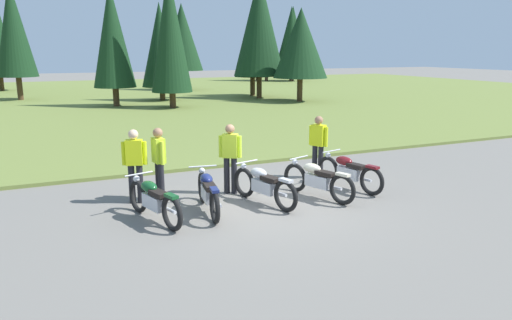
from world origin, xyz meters
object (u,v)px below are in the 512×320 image
motorcycle_navy (208,192)px  rider_checking_bike (159,160)px  motorcycle_maroon (349,172)px  rider_in_hivis_vest (230,155)px  motorcycle_silver (264,185)px  motorcycle_cream (317,179)px  motorcycle_british_green (154,200)px  rider_near_row_end (135,162)px  rider_with_back_turned (318,143)px

motorcycle_navy → rider_checking_bike: 1.54m
motorcycle_maroon → rider_checking_bike: rider_checking_bike is taller
rider_checking_bike → rider_in_hivis_vest: (1.66, -0.16, 0.00)m
rider_checking_bike → motorcycle_maroon: bearing=-12.6°
motorcycle_silver → motorcycle_cream: bearing=-4.1°
motorcycle_silver → motorcycle_cream: same height
motorcycle_silver → rider_in_hivis_vest: rider_in_hivis_vest is taller
motorcycle_navy → motorcycle_cream: 2.63m
motorcycle_british_green → rider_checking_bike: size_ratio=1.23×
motorcycle_cream → rider_checking_bike: size_ratio=1.21×
motorcycle_silver → rider_near_row_end: (-2.57, 1.23, 0.51)m
motorcycle_silver → rider_in_hivis_vest: size_ratio=1.23×
motorcycle_cream → motorcycle_silver: bearing=175.9°
rider_with_back_turned → motorcycle_maroon: bearing=-83.2°
motorcycle_maroon → rider_with_back_turned: size_ratio=1.23×
motorcycle_navy → rider_checking_bike: (-0.73, 1.25, 0.51)m
motorcycle_cream → rider_near_row_end: rider_near_row_end is taller
motorcycle_british_green → rider_in_hivis_vest: (2.09, 1.17, 0.51)m
rider_with_back_turned → motorcycle_navy: bearing=-157.5°
motorcycle_cream → motorcycle_maroon: (1.09, 0.32, 0.00)m
motorcycle_british_green → rider_with_back_turned: (4.74, 1.56, 0.51)m
motorcycle_maroon → rider_near_row_end: 5.12m
motorcycle_british_green → motorcycle_silver: same height
motorcycle_maroon → motorcycle_cream: bearing=-163.5°
motorcycle_cream → rider_with_back_turned: 1.89m
rider_near_row_end → motorcycle_cream: bearing=-18.8°
motorcycle_navy → motorcycle_cream: size_ratio=1.04×
motorcycle_maroon → rider_checking_bike: (-4.46, 1.00, 0.51)m
motorcycle_british_green → rider_near_row_end: size_ratio=1.23×
motorcycle_silver → rider_with_back_turned: rider_with_back_turned is taller
motorcycle_cream → rider_with_back_turned: size_ratio=1.21×
rider_checking_bike → rider_in_hivis_vest: same height
motorcycle_british_green → rider_near_row_end: bearing=94.4°
motorcycle_british_green → rider_in_hivis_vest: bearing=29.3°
motorcycle_silver → rider_checking_bike: size_ratio=1.23×
rider_in_hivis_vest → rider_checking_bike: bearing=174.5°
motorcycle_navy → rider_near_row_end: (-1.27, 1.26, 0.51)m
rider_checking_bike → rider_with_back_turned: same height
rider_checking_bike → motorcycle_navy: bearing=-59.7°
motorcycle_silver → rider_in_hivis_vest: 1.24m
motorcycle_british_green → motorcycle_navy: same height
rider_checking_bike → rider_with_back_turned: bearing=3.0°
motorcycle_british_green → motorcycle_navy: (1.17, 0.08, 0.00)m
motorcycle_navy → rider_checking_bike: rider_checking_bike is taller
motorcycle_british_green → rider_in_hivis_vest: 2.46m
rider_near_row_end → rider_in_hivis_vest: bearing=-4.2°
motorcycle_navy → motorcycle_silver: size_ratio=1.02×
motorcycle_british_green → motorcycle_cream: size_ratio=1.02×
motorcycle_silver → rider_in_hivis_vest: (-0.38, 1.07, 0.51)m
motorcycle_navy → rider_with_back_turned: (3.58, 1.48, 0.51)m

